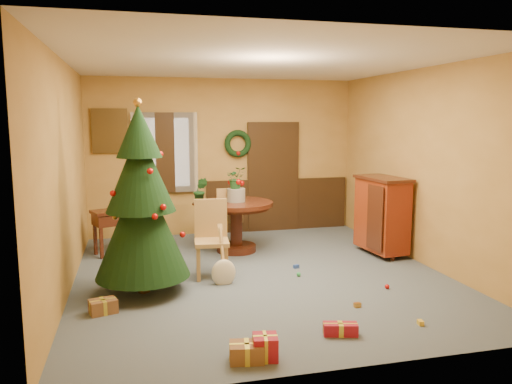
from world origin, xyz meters
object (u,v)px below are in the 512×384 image
object	(u,v)px
writing_desk	(119,220)
dining_table	(236,217)
chair_near	(211,235)
christmas_tree	(141,203)
sideboard	(382,213)

from	to	relation	value
writing_desk	dining_table	bearing A→B (deg)	-10.38
chair_near	christmas_tree	distance (m)	1.20
dining_table	chair_near	bearing A→B (deg)	-117.13
christmas_tree	writing_desk	world-z (taller)	christmas_tree
writing_desk	christmas_tree	bearing A→B (deg)	-80.55
dining_table	christmas_tree	xyz separation A→B (m)	(-1.53, -1.64, 0.56)
christmas_tree	sideboard	xyz separation A→B (m)	(3.75, 0.91, -0.47)
sideboard	christmas_tree	bearing A→B (deg)	-166.36
dining_table	christmas_tree	size ratio (longest dim) A/B	0.50
chair_near	writing_desk	world-z (taller)	chair_near
dining_table	writing_desk	size ratio (longest dim) A/B	1.33
dining_table	writing_desk	xyz separation A→B (m)	(-1.86, 0.34, -0.03)
dining_table	sideboard	world-z (taller)	sideboard
dining_table	chair_near	world-z (taller)	chair_near
christmas_tree	dining_table	bearing A→B (deg)	46.99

